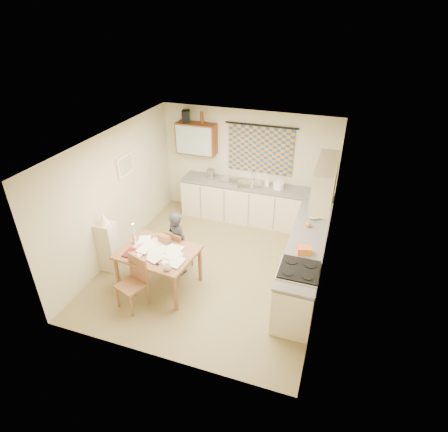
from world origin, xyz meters
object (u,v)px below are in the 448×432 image
at_px(stove, 296,293).
at_px(dining_table, 160,268).
at_px(shelf_stand, 109,246).
at_px(person, 178,242).
at_px(counter_right, 305,261).
at_px(counter_back, 252,203).
at_px(chair_far, 179,256).

relative_size(stove, dining_table, 0.70).
bearing_deg(shelf_stand, person, 16.83).
relative_size(stove, shelf_stand, 0.97).
height_order(counter_right, person, person).
bearing_deg(shelf_stand, counter_right, 13.06).
bearing_deg(stove, counter_back, 118.20).
relative_size(counter_back, stove, 3.41).
bearing_deg(counter_back, shelf_stand, -128.31).
height_order(counter_right, stove, stove).
distance_m(counter_back, counter_right, 2.32).
bearing_deg(counter_back, counter_right, -50.81).
height_order(counter_back, shelf_stand, shelf_stand).
distance_m(counter_back, shelf_stand, 3.34).
bearing_deg(counter_right, chair_far, -170.25).
bearing_deg(stove, person, 167.72).
bearing_deg(dining_table, person, 81.75).
bearing_deg(person, shelf_stand, 41.65).
bearing_deg(chair_far, counter_right, -158.46).
distance_m(counter_right, stove, 0.94).
bearing_deg(shelf_stand, counter_back, 51.69).
relative_size(counter_back, shelf_stand, 3.30).
height_order(stove, person, person).
bearing_deg(counter_back, person, -109.94).
xyz_separation_m(dining_table, shelf_stand, (-1.13, 0.14, 0.12)).
relative_size(counter_right, chair_far, 3.41).
relative_size(stove, person, 0.78).
height_order(stove, chair_far, stove).
xyz_separation_m(person, shelf_stand, (-1.26, -0.38, -0.12)).
height_order(dining_table, chair_far, chair_far).
xyz_separation_m(counter_back, person, (-0.81, -2.24, 0.17)).
relative_size(counter_right, stove, 3.05).
height_order(counter_right, dining_table, counter_right).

